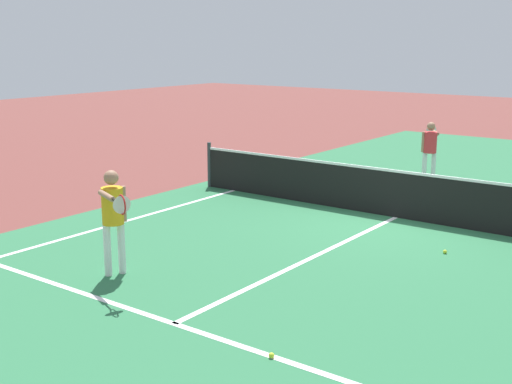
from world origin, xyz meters
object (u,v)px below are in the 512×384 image
net (397,193)px  player_near (113,211)px  tennis_ball_near_net (445,252)px  player_far (430,145)px  tennis_ball_mid_court (271,355)px

net → player_near: bearing=-109.1°
player_near → tennis_ball_near_net: player_near is taller
player_far → tennis_ball_near_net: player_far is taller
tennis_ball_near_net → tennis_ball_mid_court: bearing=-91.8°
player_near → tennis_ball_mid_court: (3.45, -0.83, -0.96)m
net → tennis_ball_near_net: net is taller
tennis_ball_mid_court → tennis_ball_near_net: 4.78m
net → player_near: size_ratio=6.12×
player_near → player_far: 9.35m
net → tennis_ball_near_net: size_ratio=148.53×
tennis_ball_near_net → player_far: bearing=115.2°
player_far → tennis_ball_mid_court: (2.37, -10.12, -0.88)m
player_near → player_far: (1.08, 9.29, -0.08)m
net → player_far: 3.81m
net → tennis_ball_mid_court: (1.51, -6.43, -0.46)m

